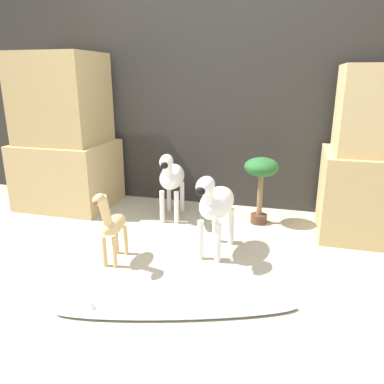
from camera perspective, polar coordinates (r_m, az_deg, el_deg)
name	(u,v)px	position (r m, az deg, el deg)	size (l,w,h in m)	color
ground_plane	(167,276)	(2.44, -3.88, -12.65)	(14.00, 14.00, 0.00)	#B2A88E
wall_back	(218,89)	(3.58, 4.03, 15.34)	(6.40, 0.08, 2.20)	#2D2B28
rock_pillar_left	(65,138)	(3.75, -18.82, 7.82)	(0.84, 0.70, 1.42)	tan
rock_pillar_right	(383,161)	(3.19, 27.04, 4.22)	(0.84, 0.70, 1.30)	tan
zebra_right	(216,203)	(2.58, 3.60, -1.72)	(0.26, 0.58, 0.62)	white
zebra_left	(171,177)	(3.26, -3.16, 2.32)	(0.27, 0.58, 0.62)	white
giraffe_figurine	(112,223)	(2.54, -12.13, -4.69)	(0.13, 0.39, 0.54)	tan
potted_palm_front	(261,174)	(3.17, 10.50, 2.76)	(0.29, 0.29, 0.58)	#513323
surfboard	(176,309)	(2.11, -2.49, -17.42)	(1.30, 0.57, 0.08)	silver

